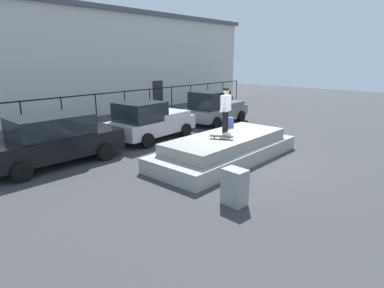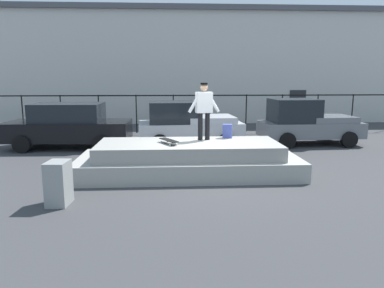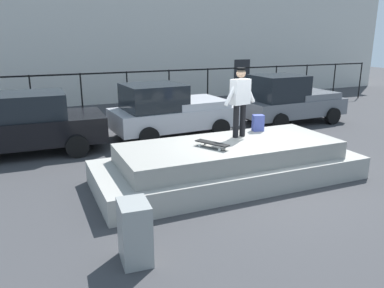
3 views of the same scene
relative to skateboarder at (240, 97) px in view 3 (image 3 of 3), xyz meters
name	(u,v)px [view 3 (image 3 of 3)]	position (x,y,z in m)	size (l,w,h in m)	color
ground_plane	(255,180)	(0.09, -0.67, -1.90)	(60.00, 60.00, 0.00)	#38383A
concrete_ledge	(229,163)	(-0.47, -0.40, -1.48)	(6.27, 2.51, 0.92)	#9E9B93
skateboarder	(240,97)	(0.00, 0.00, 0.00)	(0.97, 0.33, 1.67)	black
skateboard	(212,143)	(-1.04, -0.60, -0.87)	(0.56, 0.83, 0.12)	black
backpack	(258,123)	(0.76, 0.32, -0.76)	(0.28, 0.20, 0.42)	#3F4C99
car_black_sedan_near	(19,124)	(-4.98, 3.89, -1.00)	(4.77, 2.31, 1.76)	black
car_silver_pickup_mid	(170,110)	(-0.32, 4.05, -1.00)	(4.23, 2.37, 1.80)	#B7B7BC
car_grey_pickup_far	(289,100)	(4.63, 4.10, -0.98)	(4.14, 2.16, 1.88)	slate
utility_box	(135,232)	(-3.43, -2.82, -1.41)	(0.44, 0.60, 0.97)	gray
fence_row	(149,85)	(0.09, 7.68, -0.60)	(24.06, 0.06, 1.91)	black
warehouse_building	(109,33)	(0.09, 15.21, 1.55)	(33.93, 8.34, 6.88)	beige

